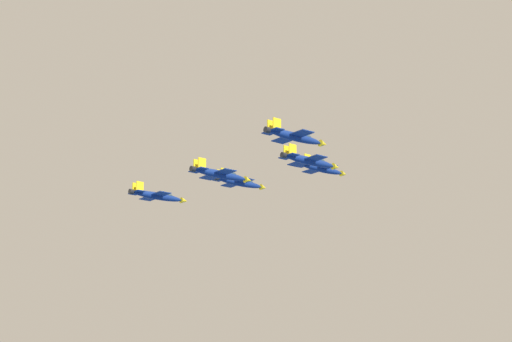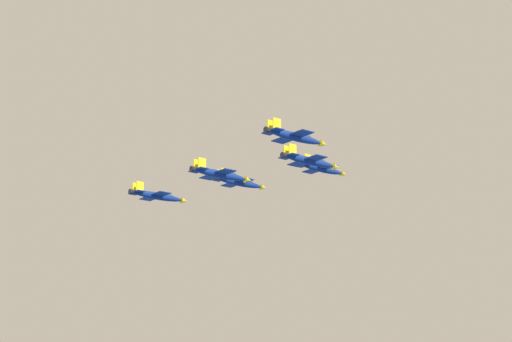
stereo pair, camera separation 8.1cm
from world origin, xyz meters
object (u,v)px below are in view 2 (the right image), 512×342
jet_lead (322,169)px  jet_slot_rear (220,174)px  jet_left_wingman (240,182)px  jet_right_outer (295,137)px  jet_left_outer (158,196)px  jet_right_wingman (310,161)px

jet_lead → jet_slot_rear: (6.66, 26.93, -6.04)m
jet_left_wingman → jet_right_outer: 38.01m
jet_left_wingman → jet_left_outer: size_ratio=0.97×
jet_right_wingman → jet_left_outer: 38.08m
jet_lead → jet_right_wingman: 18.52m
jet_lead → jet_left_outer: size_ratio=0.97×
jet_left_outer → jet_right_outer: jet_right_outer is taller
jet_lead → jet_right_outer: (-16.23, 32.60, -3.92)m
jet_right_outer → jet_slot_rear: jet_right_outer is taller
jet_left_wingman → jet_slot_rear: bearing=-140.1°
jet_left_outer → jet_right_outer: size_ratio=0.99×
jet_right_wingman → jet_right_outer: 18.22m
jet_left_wingman → jet_right_wingman: size_ratio=0.94×
jet_right_wingman → jet_left_outer: jet_right_wingman is taller
jet_right_wingman → jet_slot_rear: jet_right_wingman is taller
jet_right_wingman → jet_right_outer: (-8.11, 16.30, -0.52)m
jet_right_outer → jet_right_wingman: bearing=39.9°
jet_lead → jet_slot_rear: size_ratio=0.96×
jet_right_outer → jet_slot_rear: bearing=89.5°
jet_lead → jet_right_wingman: bearing=-140.6°
jet_left_wingman → jet_slot_rear: 18.46m
jet_left_outer → jet_slot_rear: bearing=-89.0°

